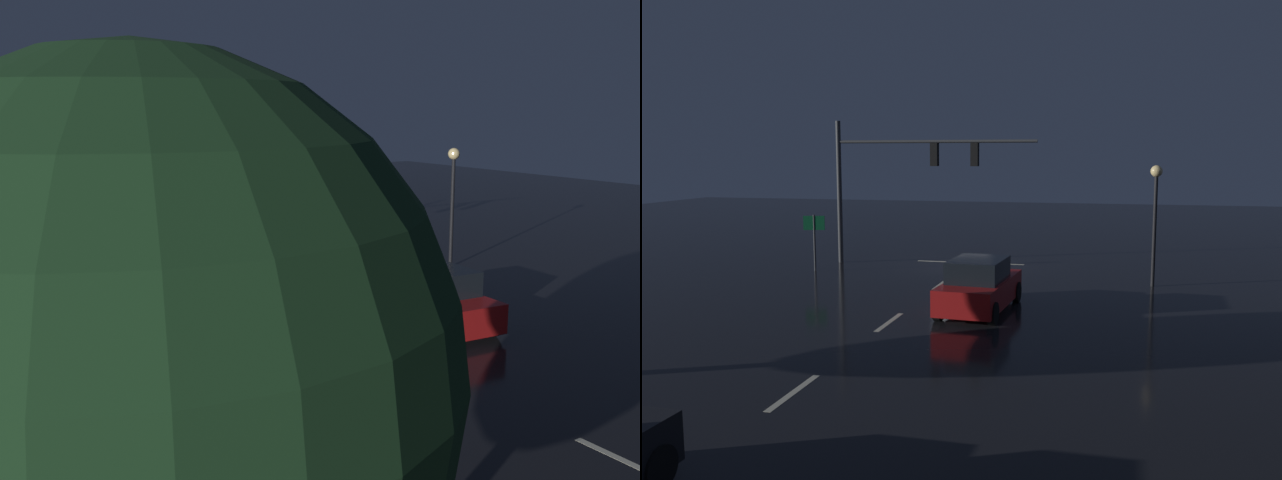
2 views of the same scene
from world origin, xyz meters
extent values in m
plane|color=black|center=(0.00, 0.00, 0.00)|extent=(80.00, 80.00, 0.00)
cylinder|color=#383A3D|center=(5.84, 0.05, 3.22)|extent=(0.22, 0.22, 6.44)
cylinder|color=#383A3D|center=(1.34, 0.05, 5.51)|extent=(9.01, 0.14, 0.14)
cube|color=black|center=(1.34, 0.05, 4.94)|extent=(0.32, 0.36, 1.00)
sphere|color=black|center=(1.34, -0.14, 5.26)|extent=(0.20, 0.20, 0.20)
sphere|color=yellow|center=(1.34, -0.14, 4.94)|extent=(0.20, 0.20, 0.20)
sphere|color=black|center=(1.34, -0.14, 4.62)|extent=(0.20, 0.20, 0.20)
cube|color=black|center=(-0.47, 0.05, 4.94)|extent=(0.32, 0.36, 1.00)
sphere|color=black|center=(-0.47, -0.14, 5.26)|extent=(0.20, 0.20, 0.20)
sphere|color=yellow|center=(-0.47, -0.14, 4.94)|extent=(0.20, 0.20, 0.20)
sphere|color=black|center=(-0.47, -0.14, 4.62)|extent=(0.20, 0.20, 0.20)
cube|color=beige|center=(0.00, 4.00, 0.00)|extent=(0.16, 2.20, 0.01)
cube|color=beige|center=(0.00, 10.00, 0.00)|extent=(0.16, 2.20, 0.01)
cube|color=beige|center=(0.00, 16.00, 0.00)|extent=(0.16, 2.20, 0.01)
cube|color=beige|center=(0.00, -1.15, 0.00)|extent=(5.00, 0.16, 0.01)
cube|color=maroon|center=(-2.33, 7.97, 0.62)|extent=(2.08, 4.41, 0.80)
cube|color=black|center=(-2.31, 8.16, 1.36)|extent=(1.74, 2.20, 0.68)
cylinder|color=black|center=(-1.59, 6.31, 0.34)|extent=(0.26, 0.69, 0.68)
cylinder|color=black|center=(-3.27, 6.42, 0.34)|extent=(0.26, 0.69, 0.68)
cylinder|color=black|center=(-1.38, 9.51, 0.34)|extent=(0.26, 0.69, 0.68)
cylinder|color=black|center=(-3.06, 9.62, 0.34)|extent=(0.26, 0.69, 0.68)
sphere|color=#F9EFC6|center=(-1.82, 5.81, 0.67)|extent=(0.20, 0.20, 0.20)
sphere|color=#F9EFC6|center=(-3.12, 5.89, 0.67)|extent=(0.20, 0.20, 0.20)
cylinder|color=black|center=(-7.89, 2.62, 2.08)|extent=(0.14, 0.14, 4.15)
sphere|color=#F9D88C|center=(-7.89, 2.62, 4.33)|extent=(0.44, 0.44, 0.44)
cylinder|color=#383A3D|center=(6.01, 2.40, 1.20)|extent=(0.09, 0.09, 2.41)
cube|color=#0F6033|center=(6.01, 2.40, 2.06)|extent=(0.89, 0.27, 0.60)
sphere|color=#163319|center=(9.18, 18.10, 4.25)|extent=(4.69, 4.69, 4.69)
camera|label=1|loc=(10.76, 23.06, 6.14)|focal=40.75mm
camera|label=2|loc=(-6.46, 28.15, 4.94)|focal=37.13mm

